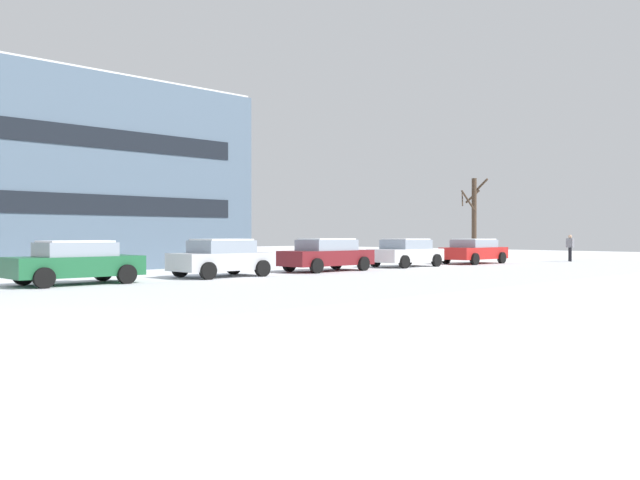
# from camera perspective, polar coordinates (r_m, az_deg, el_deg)

# --- Properties ---
(parked_car_green) EXTENTS (4.13, 2.09, 1.43)m
(parked_car_green) POSITION_cam_1_polar(r_m,az_deg,el_deg) (22.03, -21.18, -1.86)
(parked_car_green) COLOR #1E6038
(parked_car_green) RESTS_ON ground
(parked_car_silver) EXTENTS (3.87, 2.19, 1.46)m
(parked_car_silver) POSITION_cam_1_polar(r_m,az_deg,el_deg) (24.56, -8.86, -1.57)
(parked_car_silver) COLOR silver
(parked_car_silver) RESTS_ON ground
(parked_car_maroon) EXTENTS (4.50, 2.04, 1.46)m
(parked_car_maroon) POSITION_cam_1_polar(r_m,az_deg,el_deg) (28.07, 0.62, -1.31)
(parked_car_maroon) COLOR maroon
(parked_car_maroon) RESTS_ON ground
(parked_car_white) EXTENTS (4.02, 2.15, 1.43)m
(parked_car_white) POSITION_cam_1_polar(r_m,az_deg,el_deg) (32.22, 7.77, -1.11)
(parked_car_white) COLOR white
(parked_car_white) RESTS_ON ground
(parked_car_red) EXTENTS (4.29, 2.15, 1.40)m
(parked_car_red) POSITION_cam_1_polar(r_m,az_deg,el_deg) (36.53, 13.72, -0.95)
(parked_car_red) COLOR red
(parked_car_red) RESTS_ON ground
(pedestrian_crossing) EXTENTS (0.40, 0.42, 1.63)m
(pedestrian_crossing) POSITION_cam_1_polar(r_m,az_deg,el_deg) (41.34, 21.62, -0.50)
(pedestrian_crossing) COLOR black
(pedestrian_crossing) RESTS_ON ground
(tree_far_right) EXTENTS (1.94, 1.92, 5.42)m
(tree_far_right) POSITION_cam_1_polar(r_m,az_deg,el_deg) (43.68, 13.71, 2.18)
(tree_far_right) COLOR #423326
(tree_far_right) RESTS_ON ground
(building_far_right) EXTENTS (14.96, 8.57, 8.94)m
(building_far_right) POSITION_cam_1_polar(r_m,az_deg,el_deg) (33.82, -20.92, 5.27)
(building_far_right) COLOR slate
(building_far_right) RESTS_ON ground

